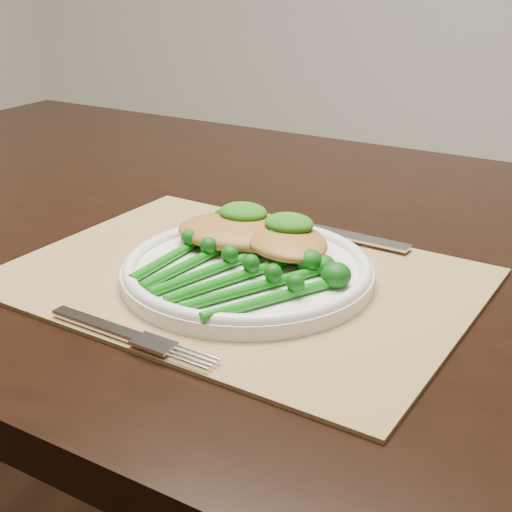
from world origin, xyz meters
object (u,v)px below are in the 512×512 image
at_px(placemat, 239,279).
at_px(dinner_plate, 247,270).
at_px(chicken_fillet_left, 243,231).
at_px(broccolini_bundle, 222,274).
at_px(dining_table, 238,454).

bearing_deg(placemat, dinner_plate, -8.71).
bearing_deg(chicken_fillet_left, dinner_plate, -72.42).
height_order(placemat, chicken_fillet_left, chicken_fillet_left).
relative_size(chicken_fillet_left, broccolini_bundle, 0.62).
bearing_deg(dining_table, broccolini_bundle, -60.67).
xyz_separation_m(dining_table, chicken_fillet_left, (0.07, -0.12, 0.41)).
xyz_separation_m(dinner_plate, chicken_fillet_left, (-0.03, 0.05, 0.02)).
bearing_deg(chicken_fillet_left, dining_table, 108.15).
height_order(dinner_plate, chicken_fillet_left, chicken_fillet_left).
distance_m(dining_table, dinner_plate, 0.44).
height_order(dining_table, chicken_fillet_left, chicken_fillet_left).
height_order(dining_table, broccolini_bundle, broccolini_bundle).
bearing_deg(placemat, broccolini_bundle, -80.11).
height_order(placemat, broccolini_bundle, broccolini_bundle).
height_order(placemat, dinner_plate, dinner_plate).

